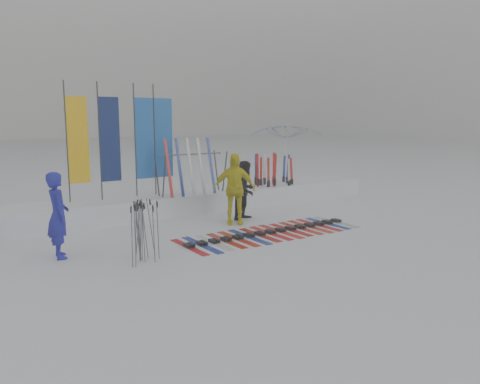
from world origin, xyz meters
TOP-DOWN VIEW (x-y plane):
  - ground at (0.00, 0.00)m, footprint 120.00×120.00m
  - snow_bank at (0.00, 4.60)m, footprint 14.00×1.60m
  - person_blue at (-4.14, 1.76)m, footprint 0.46×0.67m
  - person_black at (1.12, 2.68)m, footprint 0.98×0.88m
  - person_yellow at (0.52, 2.37)m, footprint 1.20×0.96m
  - tent_canopy at (5.52, 6.21)m, footprint 3.13×3.18m
  - ski_row at (0.68, 0.95)m, footprint 4.71×1.67m
  - pole_cluster at (-2.81, 0.61)m, footprint 0.69×0.71m
  - feather_flags at (-1.61, 4.73)m, footprint 3.05×0.14m
  - ski_rack at (0.22, 4.20)m, footprint 2.04×0.80m
  - upright_skis at (3.38, 4.33)m, footprint 1.53×0.86m

SIDE VIEW (x-z plane):
  - ground at x=0.00m, z-range 0.00..0.00m
  - ski_row at x=0.68m, z-range 0.00..0.07m
  - snow_bank at x=0.00m, z-range 0.00..0.60m
  - pole_cluster at x=-2.81m, z-range -0.02..1.23m
  - upright_skis at x=3.38m, z-range -0.04..1.64m
  - person_black at x=1.12m, z-range 0.00..1.65m
  - person_blue at x=-4.14m, z-range 0.00..1.77m
  - person_yellow at x=0.52m, z-range 0.00..1.91m
  - tent_canopy at x=5.52m, z-range 0.00..2.67m
  - ski_rack at x=0.22m, z-range 0.77..2.00m
  - feather_flags at x=-1.61m, z-range 0.64..3.84m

